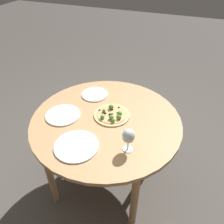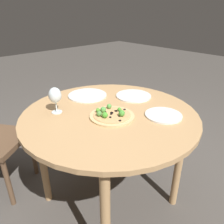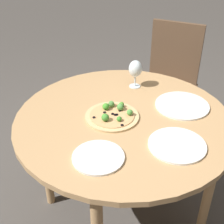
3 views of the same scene
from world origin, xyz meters
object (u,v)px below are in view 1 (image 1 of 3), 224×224
(plate_near, at_px, (95,94))
(plate_far, at_px, (63,115))
(pizza, at_px, (112,114))
(plate_side, at_px, (76,146))
(wine_glass, at_px, (128,136))

(plate_near, relative_size, plate_far, 0.87)
(pizza, xyz_separation_m, plate_side, (-0.10, -0.36, -0.01))
(pizza, height_order, plate_far, pizza)
(wine_glass, bearing_deg, plate_side, -163.12)
(wine_glass, bearing_deg, plate_near, 132.81)
(pizza, relative_size, plate_far, 1.06)
(plate_near, bearing_deg, wine_glass, -47.19)
(wine_glass, bearing_deg, plate_far, 165.20)
(wine_glass, xyz_separation_m, plate_near, (-0.43, 0.47, -0.10))
(plate_near, relative_size, plate_side, 0.78)
(wine_glass, distance_m, plate_far, 0.56)
(plate_near, height_order, plate_far, same)
(pizza, distance_m, plate_near, 0.31)
(plate_side, bearing_deg, plate_near, 103.48)
(pizza, bearing_deg, plate_far, -159.29)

